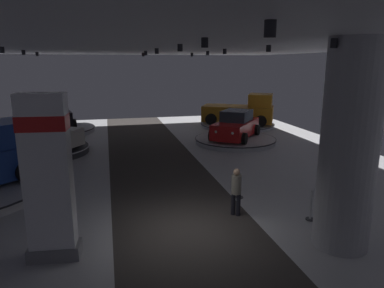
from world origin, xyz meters
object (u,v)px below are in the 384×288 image
(display_car_far_right, at_px, (236,126))
(visitor_walking_near, at_px, (236,189))
(display_platform_deep_left, at_px, (54,130))
(pickup_truck_deep_right, at_px, (242,111))
(column_right, at_px, (349,147))
(display_platform_far_left, at_px, (43,150))
(display_platform_far_right, at_px, (235,140))
(brand_sign_pylon, at_px, (48,177))
(pickup_truck_deep_left, at_px, (52,114))
(display_car_far_left, at_px, (42,133))
(display_platform_deep_right, at_px, (237,125))

(display_car_far_right, bearing_deg, visitor_walking_near, -110.45)
(visitor_walking_near, bearing_deg, display_platform_deep_left, 115.34)
(display_platform_deep_left, height_order, visitor_walking_near, visitor_walking_near)
(pickup_truck_deep_right, bearing_deg, display_platform_deep_left, 175.60)
(visitor_walking_near, bearing_deg, column_right, -49.50)
(display_platform_far_left, bearing_deg, display_platform_far_right, 0.09)
(brand_sign_pylon, bearing_deg, display_car_far_right, 51.09)
(display_platform_deep_left, xyz_separation_m, pickup_truck_deep_left, (-0.07, 0.31, 1.07))
(display_car_far_left, bearing_deg, display_platform_deep_right, 22.10)
(column_right, height_order, pickup_truck_deep_right, column_right)
(column_right, relative_size, display_platform_far_right, 1.10)
(column_right, relative_size, display_platform_deep_left, 0.97)
(display_platform_far_left, bearing_deg, display_car_far_right, 0.21)
(display_platform_deep_right, distance_m, display_platform_far_right, 5.77)
(display_platform_far_left, xyz_separation_m, display_platform_deep_left, (-0.27, 6.28, -0.03))
(display_car_far_right, bearing_deg, pickup_truck_deep_left, 150.28)
(display_platform_far_left, height_order, display_platform_deep_right, display_platform_far_left)
(display_car_far_left, xyz_separation_m, visitor_walking_near, (7.39, -9.93, -0.22))
(pickup_truck_deep_right, bearing_deg, visitor_walking_near, -112.09)
(pickup_truck_deep_left, bearing_deg, column_right, -62.59)
(brand_sign_pylon, relative_size, pickup_truck_deep_left, 0.75)
(display_car_far_right, bearing_deg, column_right, -97.43)
(column_right, height_order, display_platform_deep_right, column_right)
(display_platform_deep_left, bearing_deg, pickup_truck_deep_left, 101.91)
(display_platform_far_right, xyz_separation_m, display_car_far_right, (0.02, 0.02, 0.90))
(brand_sign_pylon, relative_size, display_platform_deep_right, 0.74)
(display_platform_deep_right, bearing_deg, pickup_truck_deep_right, -28.29)
(display_platform_deep_left, bearing_deg, pickup_truck_deep_right, -4.40)
(display_platform_deep_right, relative_size, display_platform_deep_left, 1.00)
(pickup_truck_deep_right, distance_m, display_car_far_right, 5.72)
(display_platform_far_left, distance_m, display_platform_far_right, 11.12)
(display_car_far_right, height_order, visitor_walking_near, display_car_far_right)
(display_platform_deep_right, bearing_deg, display_car_far_right, -111.95)
(pickup_truck_deep_left, height_order, display_platform_far_right, pickup_truck_deep_left)
(brand_sign_pylon, distance_m, display_car_far_left, 11.46)
(brand_sign_pylon, xyz_separation_m, pickup_truck_deep_left, (-2.36, 17.85, -0.93))
(brand_sign_pylon, height_order, pickup_truck_deep_right, brand_sign_pylon)
(display_car_far_left, bearing_deg, pickup_truck_deep_left, 93.16)
(display_platform_far_left, xyz_separation_m, visitor_walking_near, (7.41, -9.95, 0.71))
(display_platform_deep_left, relative_size, pickup_truck_deep_left, 1.01)
(visitor_walking_near, bearing_deg, display_platform_deep_right, 69.03)
(column_right, distance_m, pickup_truck_deep_left, 21.45)
(display_car_far_left, relative_size, display_platform_deep_right, 0.79)
(display_platform_far_left, height_order, pickup_truck_deep_right, pickup_truck_deep_right)
(pickup_truck_deep_left, relative_size, display_platform_far_right, 1.13)
(column_right, xyz_separation_m, brand_sign_pylon, (-7.50, 1.15, -0.58))
(pickup_truck_deep_left, bearing_deg, display_car_far_right, -29.72)
(display_platform_far_left, height_order, display_platform_deep_left, display_platform_far_left)
(brand_sign_pylon, distance_m, visitor_walking_near, 5.69)
(visitor_walking_near, bearing_deg, pickup_truck_deep_left, 115.11)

